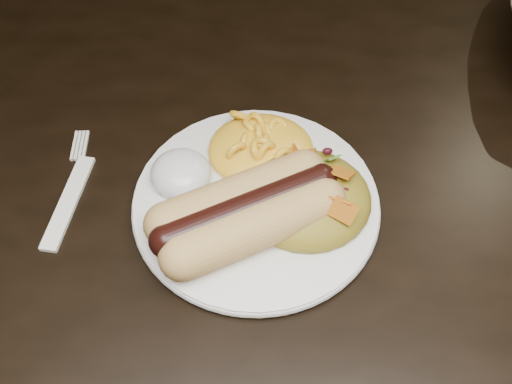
{
  "coord_description": "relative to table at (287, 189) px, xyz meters",
  "views": [
    {
      "loc": [
        -0.04,
        -0.38,
        1.18
      ],
      "look_at": [
        -0.04,
        -0.09,
        0.77
      ],
      "focal_mm": 42.0,
      "sensor_mm": 36.0,
      "label": 1
    }
  ],
  "objects": [
    {
      "name": "sour_cream",
      "position": [
        -0.1,
        -0.06,
        0.12
      ],
      "size": [
        0.06,
        0.06,
        0.03
      ],
      "primitive_type": "ellipsoid",
      "rotation": [
        0.0,
        0.0,
        -0.1
      ],
      "color": "silver",
      "rests_on": "plate"
    },
    {
      "name": "plate",
      "position": [
        -0.04,
        -0.09,
        0.1
      ],
      "size": [
        0.27,
        0.27,
        0.01
      ],
      "primitive_type": "cylinder",
      "rotation": [
        0.0,
        0.0,
        -0.33
      ],
      "color": "white",
      "rests_on": "table"
    },
    {
      "name": "mac_and_cheese",
      "position": [
        -0.03,
        -0.04,
        0.12
      ],
      "size": [
        0.11,
        0.1,
        0.04
      ],
      "primitive_type": "ellipsoid",
      "rotation": [
        0.0,
        0.0,
        0.13
      ],
      "color": "yellow",
      "rests_on": "plate"
    },
    {
      "name": "fork",
      "position": [
        -0.2,
        -0.08,
        0.09
      ],
      "size": [
        0.04,
        0.13,
        0.0
      ],
      "primitive_type": "cube",
      "rotation": [
        0.0,
        0.0,
        -0.19
      ],
      "color": "white",
      "rests_on": "table"
    },
    {
      "name": "taco_salad",
      "position": [
        0.01,
        -0.09,
        0.12
      ],
      "size": [
        0.11,
        0.1,
        0.05
      ],
      "rotation": [
        0.0,
        0.0,
        -0.28
      ],
      "color": "#9C4806",
      "rests_on": "plate"
    },
    {
      "name": "hotdog",
      "position": [
        -0.04,
        -0.11,
        0.12
      ],
      "size": [
        0.14,
        0.12,
        0.04
      ],
      "rotation": [
        0.0,
        0.0,
        0.42
      ],
      "color": "tan",
      "rests_on": "plate"
    },
    {
      "name": "table",
      "position": [
        0.0,
        0.0,
        0.0
      ],
      "size": [
        1.6,
        0.9,
        0.75
      ],
      "color": "black",
      "rests_on": "floor"
    }
  ]
}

